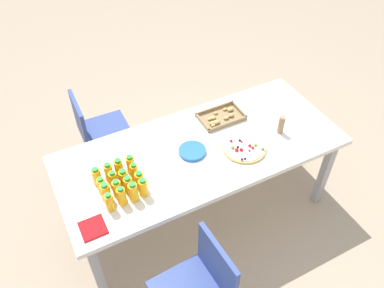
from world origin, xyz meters
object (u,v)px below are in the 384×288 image
chair_far_left (97,129)px  napkin_stack (93,228)px  juice_bottle_4 (106,192)px  juice_bottle_8 (102,186)px  fruit_pizza (244,147)px  party_table (201,155)px  juice_bottle_12 (97,177)px  cardboard_tube (281,125)px  juice_bottle_14 (119,168)px  juice_bottle_11 (134,172)px  juice_bottle_0 (109,202)px  juice_bottle_1 (122,196)px  snack_tray (221,117)px  chair_near_left (200,285)px  juice_bottle_6 (128,185)px  juice_bottle_15 (131,165)px  juice_bottle_7 (140,180)px  juice_bottle_2 (133,192)px  juice_bottle_9 (113,180)px  juice_bottle_13 (109,172)px  juice_bottle_5 (117,188)px  juice_bottle_10 (124,178)px  juice_bottle_3 (143,188)px  plate_stack (192,151)px

chair_far_left → napkin_stack: (-0.33, -1.12, 0.25)m
juice_bottle_4 → napkin_stack: juice_bottle_4 is taller
juice_bottle_8 → fruit_pizza: size_ratio=0.43×
party_table → juice_bottle_4: bearing=-170.5°
juice_bottle_12 → cardboard_tube: cardboard_tube is taller
juice_bottle_4 → juice_bottle_8: (-0.01, 0.06, -0.00)m
juice_bottle_12 → juice_bottle_14: juice_bottle_14 is taller
party_table → juice_bottle_11: juice_bottle_11 is taller
juice_bottle_0 → juice_bottle_1: juice_bottle_1 is taller
juice_bottle_0 → cardboard_tube: cardboard_tube is taller
chair_far_left → snack_tray: bearing=55.7°
chair_near_left → juice_bottle_6: juice_bottle_6 is taller
juice_bottle_6 → juice_bottle_15: (0.07, 0.15, 0.01)m
chair_far_left → juice_bottle_7: 1.00m
juice_bottle_2 → juice_bottle_9: (-0.08, 0.15, -0.00)m
juice_bottle_13 → napkin_stack: size_ratio=1.00×
juice_bottle_5 → juice_bottle_11: 0.16m
juice_bottle_6 → juice_bottle_14: juice_bottle_14 is taller
juice_bottle_1 → juice_bottle_5: juice_bottle_1 is taller
juice_bottle_12 → juice_bottle_13: bearing=-3.6°
juice_bottle_8 → juice_bottle_11: juice_bottle_11 is taller
juice_bottle_7 → juice_bottle_9: size_ratio=0.95×
cardboard_tube → juice_bottle_4: bearing=-179.8°
fruit_pizza → juice_bottle_7: bearing=179.1°
juice_bottle_14 → cardboard_tube: 1.21m
juice_bottle_1 → cardboard_tube: cardboard_tube is taller
juice_bottle_6 → juice_bottle_10: size_ratio=1.01×
juice_bottle_4 → juice_bottle_15: bearing=33.0°
chair_near_left → cardboard_tube: bearing=-60.0°
juice_bottle_1 → juice_bottle_3: size_ratio=1.01×
juice_bottle_3 → juice_bottle_5: (-0.15, 0.07, -0.01)m
juice_bottle_4 → juice_bottle_10: juice_bottle_4 is taller
juice_bottle_2 → juice_bottle_13: bearing=110.1°
fruit_pizza → juice_bottle_12: bearing=170.6°
party_table → chair_far_left: 1.01m
cardboard_tube → napkin_stack: bearing=-173.2°
juice_bottle_2 → juice_bottle_7: 0.10m
juice_bottle_0 → juice_bottle_10: size_ratio=1.09×
juice_bottle_3 → juice_bottle_11: size_ratio=0.98×
party_table → juice_bottle_11: 0.54m
party_table → juice_bottle_0: (-0.75, -0.21, 0.13)m
juice_bottle_4 → juice_bottle_13: 0.16m
juice_bottle_7 → juice_bottle_10: 0.11m
juice_bottle_6 → juice_bottle_15: bearing=63.7°
juice_bottle_9 → cardboard_tube: bearing=-2.9°
juice_bottle_4 → juice_bottle_0: bearing=-92.8°
juice_bottle_0 → plate_stack: juice_bottle_0 is taller
juice_bottle_4 → juice_bottle_6: bearing=-2.3°
juice_bottle_14 → juice_bottle_7: bearing=-61.9°
chair_near_left → juice_bottle_9: size_ratio=5.60×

